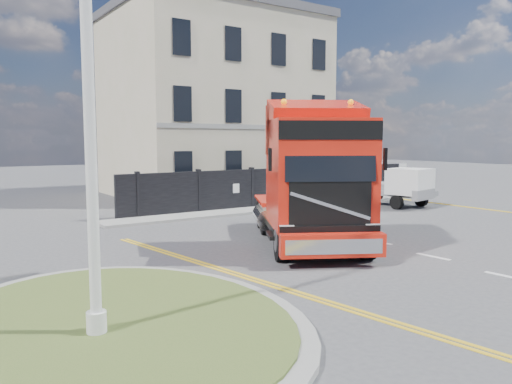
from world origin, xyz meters
TOP-DOWN VIEW (x-y plane):
  - ground at (0.00, 0.00)m, footprint 120.00×120.00m
  - traffic_island at (-7.00, -3.00)m, footprint 6.80×6.80m
  - hoarding_fence at (6.55, 9.00)m, footprint 18.80×0.25m
  - georgian_building at (6.00, 16.50)m, footprint 12.30×10.30m
  - tree at (14.38, 12.10)m, footprint 3.20×3.20m
  - pavement_far at (6.00, 8.10)m, footprint 20.00×1.60m
  - truck at (0.49, 0.15)m, footprint 6.18×8.08m
  - flatbed_pickup at (10.84, 5.26)m, footprint 2.89×5.18m
  - lamppost_island at (-7.50, -3.50)m, footprint 0.27×0.53m

SIDE VIEW (x-z plane):
  - ground at x=0.00m, z-range 0.00..0.00m
  - pavement_far at x=6.00m, z-range 0.00..0.12m
  - traffic_island at x=-7.00m, z-range 0.00..0.16m
  - hoarding_fence at x=6.55m, z-range 0.00..2.00m
  - flatbed_pickup at x=10.84m, z-range 0.08..2.10m
  - truck at x=0.49m, z-range -0.24..4.35m
  - tree at x=14.38m, z-range 0.65..5.45m
  - lamppost_island at x=-7.50m, z-range 0.18..8.85m
  - georgian_building at x=6.00m, z-range -0.63..12.17m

